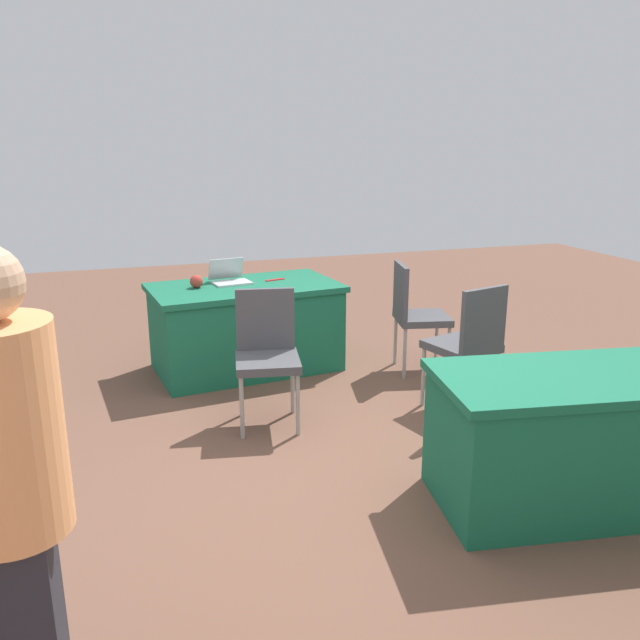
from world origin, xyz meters
TOP-DOWN VIEW (x-y plane):
  - ground_plane at (0.00, 0.00)m, footprint 14.40×14.40m
  - table_foreground at (0.19, -1.93)m, footprint 1.69×1.08m
  - table_mid_left at (-1.12, 0.82)m, footprint 1.73×1.02m
  - chair_near_front at (0.28, -0.77)m, footprint 0.51×0.51m
  - chair_tucked_left at (-1.19, -1.41)m, footprint 0.53×0.53m
  - chair_tucked_right at (-1.17, -0.47)m, footprint 0.54×0.54m
  - person_attendee_standing at (1.60, 1.53)m, footprint 0.34×0.34m
  - laptop_silver at (0.29, -2.06)m, footprint 0.36×0.34m
  - yarn_ball at (0.60, -1.95)m, footprint 0.11×0.11m
  - scissors_red at (-0.11, -2.04)m, footprint 0.18×0.08m

SIDE VIEW (x-z plane):
  - ground_plane at x=0.00m, z-range 0.00..0.00m
  - table_mid_left at x=-1.12m, z-range 0.00..0.76m
  - table_foreground at x=0.19m, z-range 0.00..0.76m
  - chair_near_front at x=0.28m, z-range 0.07..1.03m
  - chair_tucked_left at x=-1.19m, z-range 0.07..1.03m
  - chair_tucked_right at x=-1.17m, z-range 0.08..1.05m
  - scissors_red at x=-0.11m, z-range 0.76..0.77m
  - laptop_silver at x=0.29m, z-range 0.70..0.90m
  - yarn_ball at x=0.60m, z-range 0.76..0.87m
  - person_attendee_standing at x=1.60m, z-range 0.10..1.80m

